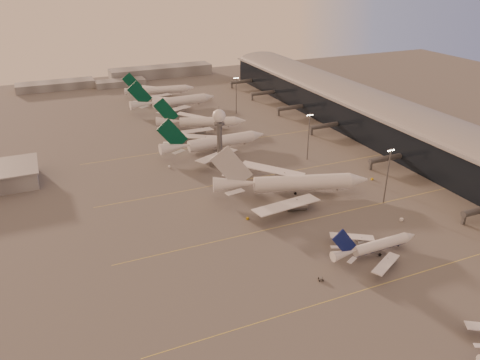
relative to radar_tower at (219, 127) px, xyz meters
name	(u,v)px	position (x,y,z in m)	size (l,w,h in m)	color
ground	(354,320)	(-5.00, -120.00, -20.95)	(700.00, 700.00, 0.00)	#4E4C4C
taxiway_markings	(333,213)	(25.00, -64.00, -20.94)	(180.00, 185.25, 0.02)	#E0CB4F
terminal	(398,126)	(102.88, -9.91, -10.43)	(57.00, 362.00, 23.04)	black
radar_tower	(219,127)	(0.00, 0.00, 0.00)	(6.40, 6.40, 31.10)	#55575C
mast_b	(388,174)	(50.00, -65.00, -7.21)	(3.60, 0.56, 25.00)	#55575C
mast_c	(309,135)	(45.00, -10.00, -7.21)	(3.60, 0.56, 25.00)	#55575C
mast_d	(236,94)	(43.00, 80.00, -7.21)	(3.60, 0.56, 25.00)	#55575C
distant_horizon	(132,76)	(-2.38, 205.14, -17.06)	(165.00, 37.50, 9.00)	slate
narrowbody_mid	(375,248)	(21.27, -95.29, -18.05)	(36.64, 29.26, 14.32)	white
widebody_white	(292,186)	(17.35, -42.98, -16.69)	(67.61, 53.36, 24.56)	white
greentail_a	(215,145)	(4.58, 19.71, -17.00)	(61.52, 49.64, 22.33)	white
greentail_b	(202,124)	(10.33, 57.57, -17.37)	(53.47, 42.43, 20.29)	white
greentail_c	(174,104)	(7.14, 106.68, -16.97)	(62.12, 50.11, 22.55)	white
greentail_d	(160,92)	(7.22, 144.63, -17.49)	(53.88, 43.29, 19.60)	white
gsv_tug_mid	(321,279)	(-3.93, -100.40, -20.44)	(3.95, 3.17, 0.98)	#55585A
gsv_truck_b	(403,218)	(46.86, -80.56, -19.71)	(6.34, 3.32, 2.43)	white
gsv_truck_c	(248,217)	(-9.22, -54.75, -19.95)	(5.10, 3.82, 1.96)	gold
gsv_catering_b	(373,176)	(60.29, -44.27, -19.10)	(4.61, 2.37, 3.69)	gold
gsv_tug_far	(272,169)	(21.70, -15.20, -20.43)	(3.10, 4.01, 1.01)	white
gsv_truck_d	(169,165)	(-24.35, 8.51, -19.85)	(2.66, 5.54, 2.15)	white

